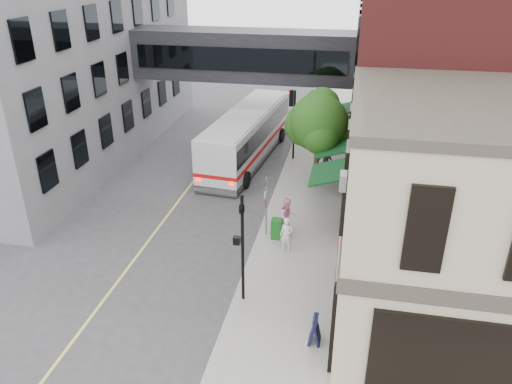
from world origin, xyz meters
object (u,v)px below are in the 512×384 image
at_px(pedestrian_b, 288,217).
at_px(newspaper_box, 277,229).
at_px(pedestrian_a, 286,235).
at_px(bus, 247,134).
at_px(pedestrian_c, 325,159).
at_px(sandwich_board, 315,330).

distance_m(pedestrian_b, newspaper_box, 0.77).
xyz_separation_m(pedestrian_a, newspaper_box, (-0.59, 0.98, -0.30)).
relative_size(bus, pedestrian_a, 7.47).
height_order(bus, pedestrian_a, bus).
distance_m(pedestrian_a, pedestrian_c, 9.30).
bearing_deg(sandwich_board, newspaper_box, 111.02).
height_order(pedestrian_b, pedestrian_c, pedestrian_b).
xyz_separation_m(bus, sandwich_board, (5.91, -16.47, -1.10)).
height_order(pedestrian_a, sandwich_board, pedestrian_a).
relative_size(pedestrian_b, newspaper_box, 1.90).
relative_size(bus, sandwich_board, 11.37).
bearing_deg(sandwich_board, bus, 110.96).
xyz_separation_m(bus, pedestrian_b, (3.97, -9.39, -0.68)).
xyz_separation_m(pedestrian_b, pedestrian_c, (1.22, 7.82, -0.08)).
bearing_deg(pedestrian_b, bus, 80.10).
distance_m(pedestrian_a, newspaper_box, 1.19).
xyz_separation_m(pedestrian_b, newspaper_box, (-0.44, -0.44, -0.45)).
distance_m(pedestrian_c, newspaper_box, 8.43).
xyz_separation_m(pedestrian_a, pedestrian_c, (1.06, 9.24, 0.06)).
relative_size(pedestrian_a, pedestrian_c, 0.93).
xyz_separation_m(bus, newspaper_box, (3.52, -9.83, -1.13)).
xyz_separation_m(pedestrian_c, newspaper_box, (-1.66, -8.25, -0.37)).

